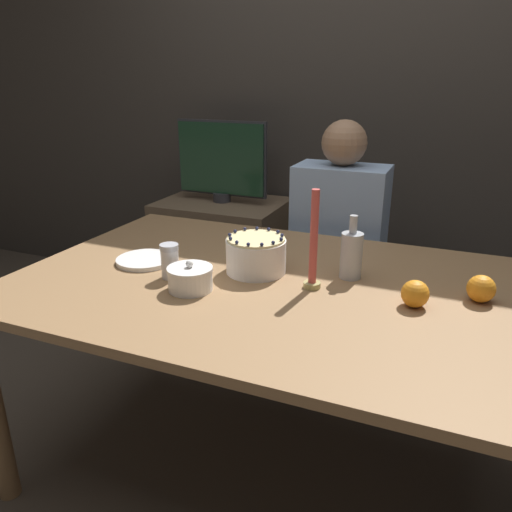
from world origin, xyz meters
TOP-DOWN VIEW (x-y plane):
  - ground_plane at (0.00, 0.00)m, footprint 12.00×12.00m
  - wall_behind at (0.00, 1.40)m, footprint 8.00×0.05m
  - dining_table at (0.00, 0.00)m, footprint 1.65×1.08m
  - cake at (-0.08, 0.06)m, footprint 0.20×0.20m
  - sugar_bowl at (-0.20, -0.16)m, footprint 0.14×0.14m
  - sugar_shaker at (-0.31, -0.10)m, footprint 0.06×0.06m
  - plate_stack at (-0.47, -0.01)m, footprint 0.20×0.20m
  - candle at (0.14, 0.00)m, footprint 0.05×0.05m
  - bottle at (0.23, 0.13)m, footprint 0.07×0.07m
  - orange_fruit_0 at (0.62, 0.09)m, footprint 0.08×0.08m
  - orange_fruit_1 at (0.44, -0.02)m, footprint 0.08×0.08m
  - person_man_blue_shirt at (0.04, 0.74)m, footprint 0.40×0.34m
  - side_cabinet at (-0.72, 1.10)m, footprint 0.70×0.52m
  - tv_monitor at (-0.72, 1.10)m, footprint 0.53×0.10m

SIDE VIEW (x-z plane):
  - ground_plane at x=0.00m, z-range 0.00..0.00m
  - side_cabinet at x=-0.72m, z-range 0.00..0.67m
  - person_man_blue_shirt at x=0.04m, z-range -0.08..1.10m
  - dining_table at x=0.00m, z-range 0.28..1.00m
  - plate_stack at x=-0.47m, z-range 0.73..0.75m
  - sugar_bowl at x=-0.20m, z-range 0.72..0.82m
  - orange_fruit_1 at x=0.44m, z-range 0.73..0.81m
  - orange_fruit_0 at x=0.62m, z-range 0.73..0.81m
  - sugar_shaker at x=-0.31m, z-range 0.73..0.84m
  - cake at x=-0.08m, z-range 0.72..0.86m
  - bottle at x=0.23m, z-range 0.70..0.91m
  - candle at x=0.14m, z-range 0.70..1.01m
  - tv_monitor at x=-0.72m, z-range 0.68..1.13m
  - wall_behind at x=0.00m, z-range 0.00..2.60m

